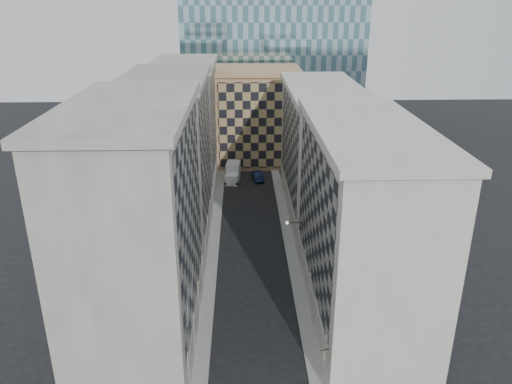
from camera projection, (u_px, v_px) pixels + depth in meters
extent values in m
cube|color=gray|center=(214.00, 245.00, 68.49)|extent=(1.50, 100.00, 0.15)
cube|color=gray|center=(290.00, 244.00, 68.79)|extent=(1.50, 100.00, 0.15)
cube|color=gray|center=(138.00, 233.00, 46.45)|extent=(10.00, 22.00, 23.00)
cube|color=gray|center=(190.00, 218.00, 46.04)|extent=(0.25, 19.36, 18.00)
cube|color=gray|center=(195.00, 320.00, 50.25)|extent=(0.45, 21.12, 3.20)
cube|color=gray|center=(126.00, 107.00, 42.07)|extent=(10.80, 22.80, 0.70)
cylinder|color=gray|center=(184.00, 374.00, 42.36)|extent=(0.90, 0.90, 4.40)
cylinder|color=gray|center=(190.00, 333.00, 47.47)|extent=(0.90, 0.90, 4.40)
cylinder|color=gray|center=(195.00, 300.00, 52.58)|extent=(0.90, 0.90, 4.40)
cylinder|color=gray|center=(199.00, 273.00, 57.69)|extent=(0.90, 0.90, 4.40)
cube|color=gray|center=(169.00, 163.00, 67.07)|extent=(10.00, 22.00, 22.00)
cube|color=gray|center=(205.00, 152.00, 66.65)|extent=(0.25, 19.36, 17.00)
cube|color=gray|center=(208.00, 226.00, 70.68)|extent=(0.45, 21.12, 3.20)
cube|color=gray|center=(164.00, 78.00, 62.87)|extent=(10.80, 22.80, 0.70)
cylinder|color=gray|center=(202.00, 250.00, 62.80)|extent=(0.90, 0.90, 4.40)
cylinder|color=gray|center=(205.00, 231.00, 67.90)|extent=(0.90, 0.90, 4.40)
cylinder|color=gray|center=(208.00, 214.00, 73.01)|extent=(0.90, 0.90, 4.40)
cylinder|color=gray|center=(210.00, 200.00, 78.12)|extent=(0.90, 0.90, 4.40)
cube|color=gray|center=(186.00, 127.00, 87.69)|extent=(10.00, 22.00, 21.00)
cube|color=gray|center=(213.00, 118.00, 87.27)|extent=(0.25, 19.36, 16.00)
cube|color=gray|center=(215.00, 174.00, 91.11)|extent=(0.45, 21.12, 3.20)
cube|color=gray|center=(183.00, 64.00, 83.67)|extent=(10.80, 22.80, 0.70)
cylinder|color=gray|center=(212.00, 187.00, 83.23)|extent=(0.90, 0.90, 4.40)
cylinder|color=gray|center=(213.00, 176.00, 88.33)|extent=(0.90, 0.90, 4.40)
cylinder|color=gray|center=(215.00, 166.00, 93.44)|extent=(0.90, 0.90, 4.40)
cylinder|color=gray|center=(216.00, 157.00, 98.55)|extent=(0.90, 0.90, 4.40)
cube|color=#B4B0A5|center=(361.00, 226.00, 51.35)|extent=(10.00, 26.00, 20.00)
cube|color=gray|center=(315.00, 213.00, 50.65)|extent=(0.25, 22.88, 15.00)
cube|color=#B4B0A5|center=(312.00, 296.00, 54.32)|extent=(0.45, 24.96, 3.20)
cube|color=#B4B0A5|center=(370.00, 128.00, 47.52)|extent=(10.80, 26.80, 0.70)
cylinder|color=#B4B0A5|center=(329.00, 356.00, 44.44)|extent=(0.90, 0.90, 4.40)
cylinder|color=#B4B0A5|center=(321.00, 320.00, 49.27)|extent=(0.90, 0.90, 4.40)
cylinder|color=#B4B0A5|center=(313.00, 291.00, 54.10)|extent=(0.90, 0.90, 4.40)
cylinder|color=#B4B0A5|center=(307.00, 267.00, 58.93)|extent=(0.90, 0.90, 4.40)
cylinder|color=#B4B0A5|center=(302.00, 246.00, 63.76)|extent=(0.90, 0.90, 4.40)
cube|color=#B4B0A5|center=(321.00, 153.00, 76.61)|extent=(10.00, 28.00, 19.00)
cube|color=gray|center=(290.00, 144.00, 75.91)|extent=(0.25, 24.64, 14.00)
cube|color=#B4B0A5|center=(289.00, 201.00, 79.39)|extent=(0.45, 26.88, 3.20)
cube|color=#B4B0A5|center=(325.00, 88.00, 72.96)|extent=(10.80, 28.80, 0.70)
cube|color=tan|center=(257.00, 118.00, 100.68)|extent=(16.00, 14.00, 18.00)
cube|color=tan|center=(259.00, 126.00, 94.09)|extent=(15.20, 0.25, 16.50)
cube|color=tan|center=(257.00, 70.00, 97.21)|extent=(16.80, 14.80, 0.80)
cube|color=#292520|center=(246.00, 81.00, 111.78)|extent=(6.00, 6.00, 28.00)
cube|color=#292520|center=(246.00, 12.00, 106.34)|extent=(7.00, 7.00, 1.40)
cylinder|color=gray|center=(188.00, 308.00, 41.39)|extent=(0.10, 2.33, 2.33)
cylinder|color=gray|center=(192.00, 282.00, 45.11)|extent=(0.10, 2.33, 2.33)
cylinder|color=black|center=(294.00, 223.00, 60.94)|extent=(1.80, 0.08, 0.08)
sphere|color=#FFE5B2|center=(287.00, 223.00, 60.92)|extent=(0.36, 0.36, 0.36)
cube|color=silver|center=(232.00, 179.00, 90.51)|extent=(2.51, 2.70, 1.87)
cube|color=silver|center=(233.00, 171.00, 92.76)|extent=(2.73, 3.95, 3.22)
cylinder|color=black|center=(226.00, 183.00, 89.97)|extent=(0.40, 0.96, 0.93)
cylinder|color=black|center=(237.00, 183.00, 89.85)|extent=(0.40, 0.96, 0.93)
cylinder|color=black|center=(229.00, 174.00, 94.40)|extent=(0.40, 0.96, 0.93)
cylinder|color=black|center=(240.00, 174.00, 94.28)|extent=(0.40, 0.96, 0.93)
imported|color=#0E1535|center=(258.00, 176.00, 92.43)|extent=(2.23, 4.82, 1.53)
cylinder|color=black|center=(325.00, 350.00, 42.19)|extent=(0.80, 0.23, 0.06)
cube|color=tan|center=(322.00, 354.00, 42.34)|extent=(0.21, 0.70, 0.71)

